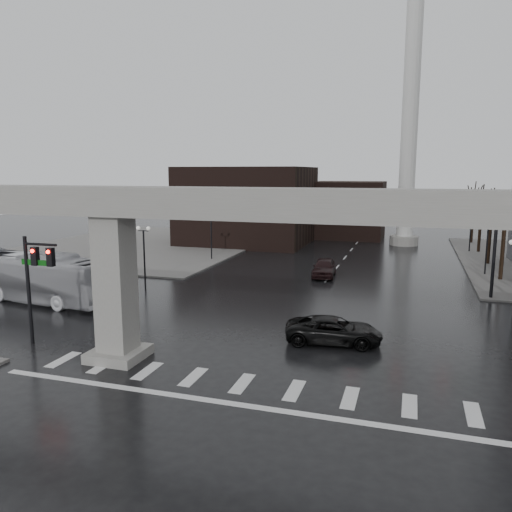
% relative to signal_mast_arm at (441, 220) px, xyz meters
% --- Properties ---
extents(ground, '(160.00, 160.00, 0.00)m').
position_rel_signal_mast_arm_xyz_m(ground, '(-8.99, -18.80, -5.83)').
color(ground, black).
rests_on(ground, ground).
extents(sidewalk_nw, '(28.00, 36.00, 0.15)m').
position_rel_signal_mast_arm_xyz_m(sidewalk_nw, '(-34.99, 17.20, -5.75)').
color(sidewalk_nw, slate).
rests_on(sidewalk_nw, ground).
extents(elevated_guideway, '(48.00, 2.60, 8.70)m').
position_rel_signal_mast_arm_xyz_m(elevated_guideway, '(-7.73, -18.80, 1.05)').
color(elevated_guideway, gray).
rests_on(elevated_guideway, ground).
extents(building_far_left, '(16.00, 14.00, 10.00)m').
position_rel_signal_mast_arm_xyz_m(building_far_left, '(-22.99, 23.20, -0.83)').
color(building_far_left, black).
rests_on(building_far_left, ground).
extents(building_far_mid, '(10.00, 10.00, 8.00)m').
position_rel_signal_mast_arm_xyz_m(building_far_mid, '(-10.99, 33.20, -1.83)').
color(building_far_mid, black).
rests_on(building_far_mid, ground).
extents(smokestack, '(3.60, 3.60, 30.00)m').
position_rel_signal_mast_arm_xyz_m(smokestack, '(-2.99, 27.20, 7.52)').
color(smokestack, silver).
rests_on(smokestack, ground).
extents(signal_mast_arm, '(12.12, 0.43, 8.00)m').
position_rel_signal_mast_arm_xyz_m(signal_mast_arm, '(0.00, 0.00, 0.00)').
color(signal_mast_arm, black).
rests_on(signal_mast_arm, ground).
extents(signal_left_pole, '(2.30, 0.30, 6.00)m').
position_rel_signal_mast_arm_xyz_m(signal_left_pole, '(-21.24, -18.30, -1.76)').
color(signal_left_pole, black).
rests_on(signal_left_pole, ground).
extents(lamp_right_1, '(1.22, 0.32, 5.11)m').
position_rel_signal_mast_arm_xyz_m(lamp_right_1, '(4.51, 9.20, -2.36)').
color(lamp_right_1, black).
rests_on(lamp_right_1, ground).
extents(lamp_right_2, '(1.22, 0.32, 5.11)m').
position_rel_signal_mast_arm_xyz_m(lamp_right_2, '(4.51, 23.20, -2.36)').
color(lamp_right_2, black).
rests_on(lamp_right_2, ground).
extents(lamp_left_0, '(1.22, 0.32, 5.11)m').
position_rel_signal_mast_arm_xyz_m(lamp_left_0, '(-22.49, -4.80, -2.36)').
color(lamp_left_0, black).
rests_on(lamp_left_0, ground).
extents(lamp_left_1, '(1.22, 0.32, 5.11)m').
position_rel_signal_mast_arm_xyz_m(lamp_left_1, '(-22.49, 9.20, -2.36)').
color(lamp_left_1, black).
rests_on(lamp_left_1, ground).
extents(lamp_left_2, '(1.22, 0.32, 5.11)m').
position_rel_signal_mast_arm_xyz_m(lamp_left_2, '(-22.49, 23.20, -2.36)').
color(lamp_left_2, black).
rests_on(lamp_left_2, ground).
extents(tree_right_1, '(1.09, 1.61, 7.67)m').
position_rel_signal_mast_arm_xyz_m(tree_right_1, '(5.54, 7.22, -2.98)').
color(tree_right_1, black).
rests_on(tree_right_1, ground).
extents(tree_right_2, '(1.10, 1.63, 7.85)m').
position_rel_signal_mast_arm_xyz_m(tree_right_2, '(5.54, 15.22, -2.91)').
color(tree_right_2, black).
rests_on(tree_right_2, ground).
extents(tree_right_3, '(1.11, 1.66, 8.02)m').
position_rel_signal_mast_arm_xyz_m(tree_right_3, '(5.54, 23.22, -2.85)').
color(tree_right_3, black).
rests_on(tree_right_3, ground).
extents(tree_right_4, '(1.12, 1.69, 8.19)m').
position_rel_signal_mast_arm_xyz_m(tree_right_4, '(5.54, 31.22, -2.79)').
color(tree_right_4, black).
rests_on(tree_right_4, ground).
extents(pickup_truck, '(5.55, 3.06, 1.47)m').
position_rel_signal_mast_arm_xyz_m(pickup_truck, '(-5.91, -13.22, -5.09)').
color(pickup_truck, black).
rests_on(pickup_truck, ground).
extents(city_bus, '(13.17, 4.83, 3.58)m').
position_rel_signal_mast_arm_xyz_m(city_bus, '(-28.00, -10.61, -4.04)').
color(city_bus, '#BBBBC1').
rests_on(city_bus, ground).
extents(far_car, '(2.30, 4.96, 1.65)m').
position_rel_signal_mast_arm_xyz_m(far_car, '(-9.49, 4.46, -5.01)').
color(far_car, black).
rests_on(far_car, ground).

